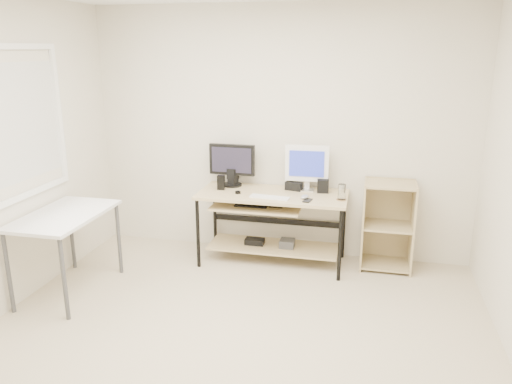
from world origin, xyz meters
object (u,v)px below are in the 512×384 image
Objects in this scene: audio_controller at (221,182)px; desk at (270,213)px; shelf_unit at (387,224)px; black_monitor at (232,162)px; side_table at (65,222)px; white_imac at (307,165)px.

desk is at bearing -6.23° from audio_controller.
audio_controller is at bearing -174.79° from shelf_unit.
desk is at bearing -20.29° from black_monitor.
side_table is 2.37m from white_imac.
black_monitor is 1.04× the size of white_imac.
white_imac reaches higher than shelf_unit.
desk is at bearing -155.49° from white_imac.
shelf_unit is (2.83, 1.22, -0.22)m from side_table.
black_monitor is at bearing 179.33° from shelf_unit.
black_monitor is 0.79m from white_imac.
audio_controller is (-0.07, -0.17, -0.18)m from black_monitor.
black_monitor is 0.26m from audio_controller.
desk is 1.67× the size of shelf_unit.
audio_controller is (-1.70, -0.15, 0.37)m from shelf_unit.
side_table is 1.56m from audio_controller.
side_table is 2.05× the size of black_monitor.
black_monitor is 3.20× the size of audio_controller.
white_imac is at bearing 27.14° from desk.
audio_controller is at bearing -110.95° from black_monitor.
black_monitor is at bearing 45.79° from side_table.
black_monitor is (1.21, 1.24, 0.34)m from side_table.
side_table is at bearing -142.35° from audio_controller.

